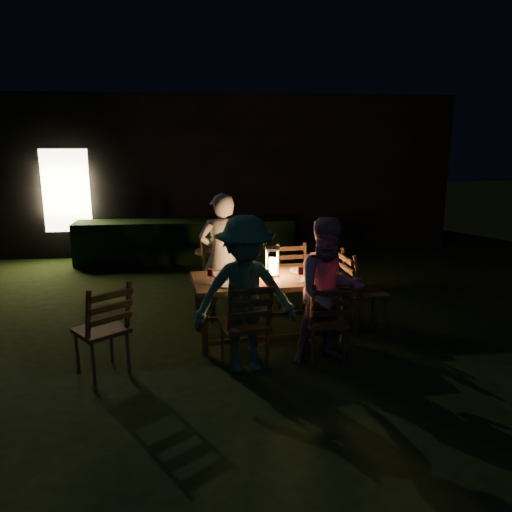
{
  "coord_description": "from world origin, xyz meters",
  "views": [
    {
      "loc": [
        -0.2,
        -5.89,
        2.39
      ],
      "look_at": [
        0.46,
        0.03,
        0.95
      ],
      "focal_mm": 35.0,
      "sensor_mm": 36.0,
      "label": 1
    }
  ],
  "objects": [
    {
      "name": "chair_end",
      "position": [
        1.82,
        -0.1,
        0.32
      ],
      "size": [
        0.53,
        0.5,
        1.05
      ],
      "rotation": [
        0.0,
        0.0,
        -1.5
      ],
      "color": "#55341C",
      "rests_on": "ground"
    },
    {
      "name": "bottle_bucket_a",
      "position": [
        -0.12,
        1.65,
        0.82
      ],
      "size": [
        0.07,
        0.07,
        0.32
      ],
      "primitive_type": "cylinder",
      "color": "#0F471E",
      "rests_on": "side_table"
    },
    {
      "name": "chair_far_right",
      "position": [
        1.06,
        0.6,
        0.29
      ],
      "size": [
        0.47,
        0.5,
        0.96
      ],
      "rotation": [
        0.0,
        0.0,
        3.24
      ],
      "color": "#55341C",
      "rests_on": "ground"
    },
    {
      "name": "bottle_table",
      "position": [
        0.34,
        -0.25,
        0.89
      ],
      "size": [
        0.07,
        0.07,
        0.28
      ],
      "primitive_type": "cylinder",
      "color": "#0F471E",
      "rests_on": "dining_table"
    },
    {
      "name": "plate_far_right",
      "position": [
        1.02,
        0.04,
        0.76
      ],
      "size": [
        0.25,
        0.25,
        0.01
      ],
      "primitive_type": "cylinder",
      "color": "white",
      "rests_on": "dining_table"
    },
    {
      "name": "person_house_side",
      "position": [
        0.06,
        0.55,
        0.84
      ],
      "size": [
        0.65,
        0.46,
        1.68
      ],
      "primitive_type": "imported",
      "rotation": [
        0.0,
        0.0,
        3.24
      ],
      "color": "beige",
      "rests_on": "ground"
    },
    {
      "name": "napkin_left",
      "position": [
        0.48,
        -0.56,
        0.76
      ],
      "size": [
        0.18,
        0.14,
        0.01
      ],
      "primitive_type": "cube",
      "color": "red",
      "rests_on": "dining_table"
    },
    {
      "name": "garden_envelope",
      "position": [
        -0.01,
        6.15,
        1.58
      ],
      "size": [
        40.0,
        40.0,
        3.2
      ],
      "color": "black",
      "rests_on": "ground"
    },
    {
      "name": "bottle_bucket_b",
      "position": [
        -0.02,
        1.73,
        0.82
      ],
      "size": [
        0.07,
        0.07,
        0.32
      ],
      "primitive_type": "cylinder",
      "color": "#0F471E",
      "rests_on": "side_table"
    },
    {
      "name": "wineglass_b",
      "position": [
        -0.11,
        -0.42,
        0.84
      ],
      "size": [
        0.06,
        0.06,
        0.18
      ],
      "primitive_type": null,
      "color": "#59070F",
      "rests_on": "dining_table"
    },
    {
      "name": "wineglass_c",
      "position": [
        0.92,
        -0.47,
        0.84
      ],
      "size": [
        0.06,
        0.06,
        0.18
      ],
      "primitive_type": null,
      "color": "#59070F",
      "rests_on": "dining_table"
    },
    {
      "name": "chair_spare",
      "position": [
        -1.22,
        -1.03,
        0.31
      ],
      "size": [
        0.67,
        0.68,
        1.04
      ],
      "rotation": [
        0.0,
        0.0,
        0.65
      ],
      "color": "#55341C",
      "rests_on": "ground"
    },
    {
      "name": "chair_near_left",
      "position": [
        0.22,
        -1.04,
        0.32
      ],
      "size": [
        0.56,
        0.59,
        1.04
      ],
      "rotation": [
        0.0,
        0.0,
        0.21
      ],
      "color": "#55341C",
      "rests_on": "ground"
    },
    {
      "name": "plate_near_right",
      "position": [
        1.06,
        -0.4,
        0.76
      ],
      "size": [
        0.25,
        0.25,
        0.01
      ],
      "primitive_type": "cylinder",
      "color": "white",
      "rests_on": "dining_table"
    },
    {
      "name": "person_opp_right",
      "position": [
        1.12,
        -1.0,
        0.79
      ],
      "size": [
        0.83,
        0.67,
        1.58
      ],
      "primitive_type": "imported",
      "rotation": [
        0.0,
        0.0,
        0.1
      ],
      "color": "#B47C99",
      "rests_on": "ground"
    },
    {
      "name": "phone",
      "position": [
        0.01,
        -0.58,
        0.75
      ],
      "size": [
        0.14,
        0.07,
        0.01
      ],
      "primitive_type": "cube",
      "color": "black",
      "rests_on": "dining_table"
    },
    {
      "name": "ice_bucket",
      "position": [
        -0.07,
        1.69,
        0.77
      ],
      "size": [
        0.3,
        0.3,
        0.22
      ],
      "primitive_type": "cylinder",
      "color": "#A5A8AD",
      "rests_on": "side_table"
    },
    {
      "name": "plate_near_left",
      "position": [
        0.07,
        -0.5,
        0.76
      ],
      "size": [
        0.25,
        0.25,
        0.01
      ],
      "primitive_type": "cylinder",
      "color": "white",
      "rests_on": "dining_table"
    },
    {
      "name": "chair_far_left",
      "position": [
        0.07,
        0.5,
        0.32
      ],
      "size": [
        0.56,
        0.59,
        1.07
      ],
      "rotation": [
        0.0,
        0.0,
        3.31
      ],
      "color": "#55341C",
      "rests_on": "ground"
    },
    {
      "name": "side_table",
      "position": [
        -0.07,
        1.69,
        0.58
      ],
      "size": [
        0.49,
        0.49,
        0.66
      ],
      "color": "#8A6545",
      "rests_on": "ground"
    },
    {
      "name": "dining_table",
      "position": [
        0.59,
        -0.22,
        0.68
      ],
      "size": [
        1.88,
        1.07,
        0.75
      ],
      "rotation": [
        0.0,
        0.0,
        0.1
      ],
      "color": "#55341C",
      "rests_on": "ground"
    },
    {
      "name": "lantern",
      "position": [
        0.64,
        -0.17,
        0.91
      ],
      "size": [
        0.16,
        0.16,
        0.35
      ],
      "color": "white",
      "rests_on": "dining_table"
    },
    {
      "name": "plate_far_left",
      "position": [
        0.02,
        -0.06,
        0.76
      ],
      "size": [
        0.25,
        0.25,
        0.01
      ],
      "primitive_type": "cylinder",
      "color": "white",
      "rests_on": "dining_table"
    },
    {
      "name": "chair_near_right",
      "position": [
        1.12,
        -0.95,
        0.29
      ],
      "size": [
        0.43,
        0.46,
        0.95
      ],
      "rotation": [
        0.0,
        0.0,
        -0.01
      ],
      "color": "#55341C",
      "rests_on": "ground"
    },
    {
      "name": "wineglass_d",
      "position": [
        1.19,
        0.02,
        0.84
      ],
      "size": [
        0.06,
        0.06,
        0.18
      ],
      "primitive_type": null,
      "color": "#59070F",
      "rests_on": "dining_table"
    },
    {
      "name": "person_opp_left",
      "position": [
        0.23,
        -1.09,
        0.82
      ],
      "size": [
        1.11,
        0.71,
        1.64
      ],
      "primitive_type": "imported",
      "rotation": [
        0.0,
        0.0,
        0.1
      ],
      "color": "#387059",
      "rests_on": "ground"
    },
    {
      "name": "wineglass_e",
      "position": [
        0.52,
        -0.53,
        0.84
      ],
      "size": [
        0.06,
        0.06,
        0.18
      ],
      "primitive_type": null,
      "color": "silver",
      "rests_on": "dining_table"
    },
    {
      "name": "napkin_right",
      "position": [
        1.17,
        -0.47,
        0.76
      ],
      "size": [
        0.18,
        0.14,
        0.01
      ],
      "primitive_type": "cube",
      "color": "red",
      "rests_on": "dining_table"
    },
    {
      "name": "wineglass_a",
      "position": [
        0.27,
        0.02,
        0.84
      ],
      "size": [
        0.06,
        0.06,
        0.18
      ],
      "primitive_type": null,
      "color": "#59070F",
      "rests_on": "dining_table"
    }
  ]
}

